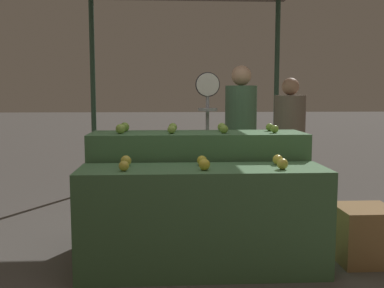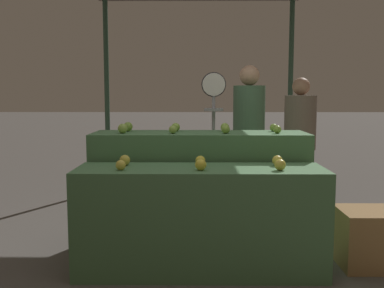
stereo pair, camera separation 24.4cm
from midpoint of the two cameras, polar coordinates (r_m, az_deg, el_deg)
name	(u,v)px [view 2 (the right image)]	position (r m, az deg, el deg)	size (l,w,h in m)	color
ground_plane	(200,271)	(3.68, 3.04, -15.79)	(60.00, 60.00, 0.00)	#59544F
display_counter_front	(200,220)	(3.55, 3.08, -9.62)	(1.92, 0.55, 0.82)	#4C7A4C
display_counter_back	(200,190)	(4.10, 2.71, -5.82)	(1.92, 0.55, 1.04)	#4C7A4C
apple_front_0	(121,165)	(3.36, -6.98, -2.69)	(0.08, 0.08, 0.08)	gold
apple_front_1	(201,165)	(3.33, 3.23, -2.65)	(0.09, 0.09, 0.09)	gold
apple_front_2	(280,165)	(3.41, 13.15, -2.60)	(0.08, 0.08, 0.08)	gold
apple_front_3	(125,160)	(3.58, -6.60, -2.06)	(0.08, 0.08, 0.08)	gold
apple_front_4	(201,161)	(3.55, 3.10, -2.13)	(0.08, 0.08, 0.08)	gold
apple_front_5	(277,160)	(3.64, 12.69, -2.06)	(0.08, 0.08, 0.08)	yellow
apple_back_0	(123,129)	(3.95, -7.05, 1.95)	(0.09, 0.09, 0.09)	#8EB247
apple_back_1	(173,130)	(3.90, -0.64, 1.84)	(0.07, 0.07, 0.07)	#8EB247
apple_back_2	(226,129)	(3.92, 6.07, 1.86)	(0.08, 0.08, 0.08)	#84AD3D
apple_back_3	(277,129)	(4.01, 12.51, 1.81)	(0.07, 0.07, 0.07)	#84AD3D
apple_back_4	(128,127)	(4.16, -6.47, 2.19)	(0.09, 0.09, 0.09)	#7AA338
apple_back_5	(176,127)	(4.12, -0.39, 2.14)	(0.08, 0.08, 0.08)	#84AD3D
apple_back_6	(225,127)	(4.13, 5.89, 2.12)	(0.08, 0.08, 0.08)	#84AD3D
apple_back_7	(274,128)	(4.21, 11.97, 2.04)	(0.07, 0.07, 0.07)	#7AA338
produce_scale	(214,116)	(4.65, 4.26, 3.51)	(0.25, 0.20, 1.61)	#99999E
person_vendor_at_scale	(249,130)	(5.06, 8.60, 1.75)	(0.39, 0.39, 1.70)	#2D2D38
person_customer_left	(300,135)	(5.49, 14.78, 1.10)	(0.50, 0.50, 1.58)	#2D2D38
wooden_crate_side	(368,238)	(4.01, 23.08, -10.95)	(0.46, 0.46, 0.46)	#9E7547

